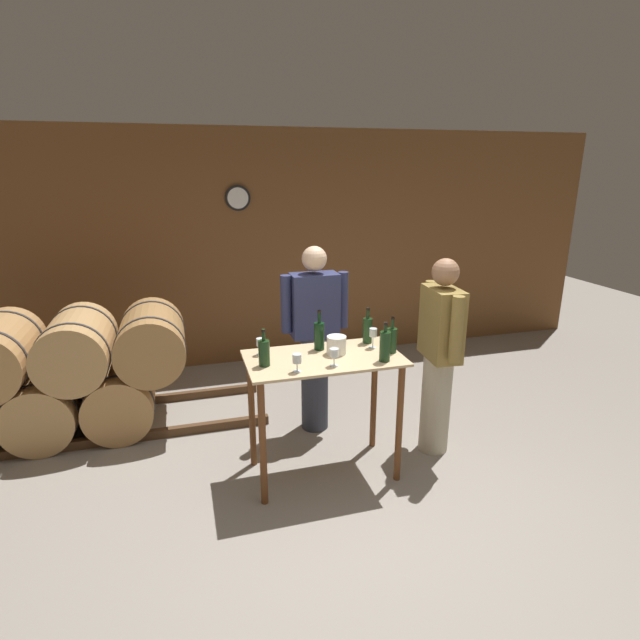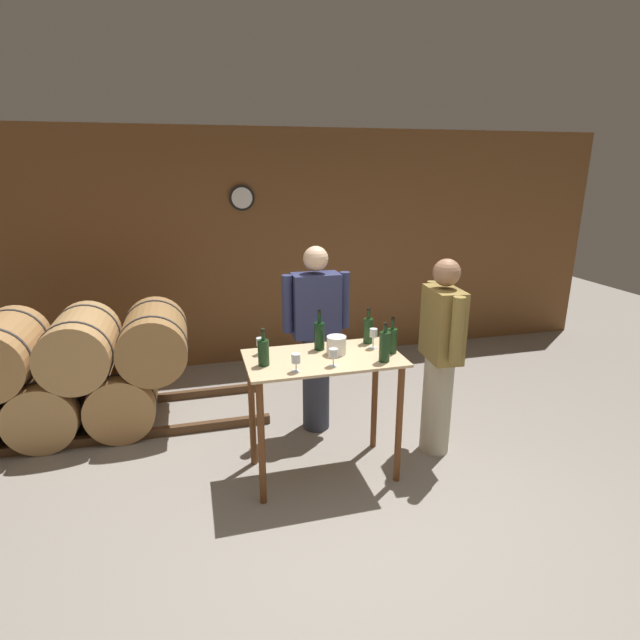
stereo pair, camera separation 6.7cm
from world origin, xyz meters
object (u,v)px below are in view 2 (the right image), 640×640
object	(u,v)px
wine_bottle_center	(385,346)
wine_bottle_far_right	(392,340)
wine_bottle_right	(368,330)
person_visitor_with_scarf	(316,336)
wine_glass_far_side	(373,334)
person_host	(440,355)
wine_glass_near_right	(333,354)
wine_bottle_far_left	(264,352)
wine_bottle_left	(319,335)
wine_glass_near_center	(296,359)
ice_bucket	(336,345)
wine_glass_near_left	(260,343)

from	to	relation	value
wine_bottle_center	wine_bottle_far_right	distance (m)	0.19
wine_bottle_right	person_visitor_with_scarf	size ratio (longest dim) A/B	0.17
wine_bottle_right	wine_bottle_far_right	size ratio (longest dim) A/B	1.04
wine_glass_far_side	person_host	distance (m)	0.61
wine_glass_near_right	person_host	size ratio (longest dim) A/B	0.08
wine_bottle_far_left	wine_glass_far_side	world-z (taller)	wine_bottle_far_left
person_visitor_with_scarf	wine_glass_far_side	bearing A→B (deg)	-65.05
wine_bottle_left	wine_glass_near_center	world-z (taller)	wine_bottle_left
wine_bottle_center	wine_glass_near_center	distance (m)	0.64
wine_glass_near_right	ice_bucket	distance (m)	0.24
person_host	wine_bottle_right	bearing A→B (deg)	166.56
wine_glass_near_left	wine_glass_near_right	xyz separation A→B (m)	(0.45, -0.35, 0.00)
wine_bottle_center	wine_glass_near_right	world-z (taller)	wine_bottle_center
wine_glass_near_left	wine_glass_far_side	distance (m)	0.85
wine_bottle_far_left	wine_glass_near_center	size ratio (longest dim) A/B	2.09
wine_bottle_center	wine_glass_near_left	world-z (taller)	wine_bottle_center
person_visitor_with_scarf	ice_bucket	bearing A→B (deg)	-91.59
wine_bottle_right	person_host	world-z (taller)	person_host
wine_bottle_left	wine_glass_near_right	world-z (taller)	wine_bottle_left
wine_glass_near_right	person_visitor_with_scarf	distance (m)	0.90
person_host	wine_glass_near_left	bearing A→B (deg)	175.74
wine_bottle_far_right	person_host	size ratio (longest dim) A/B	0.17
wine_bottle_far_right	wine_glass_near_center	bearing A→B (deg)	-167.74
wine_bottle_center	person_host	bearing A→B (deg)	23.88
wine_bottle_center	wine_bottle_far_right	xyz separation A→B (m)	(0.12, 0.15, -0.01)
wine_bottle_far_right	person_visitor_with_scarf	world-z (taller)	person_visitor_with_scarf
person_host	wine_bottle_left	bearing A→B (deg)	174.44
wine_glass_far_side	ice_bucket	size ratio (longest dim) A/B	1.07
wine_bottle_far_left	wine_glass_near_right	xyz separation A→B (m)	(0.46, -0.14, -0.01)
wine_bottle_center	wine_glass_near_left	xyz separation A→B (m)	(-0.82, 0.37, -0.02)
wine_bottle_left	person_host	size ratio (longest dim) A/B	0.19
wine_glass_far_side	person_visitor_with_scarf	world-z (taller)	person_visitor_with_scarf
wine_bottle_center	person_visitor_with_scarf	world-z (taller)	person_visitor_with_scarf
wine_glass_near_center	ice_bucket	distance (m)	0.44
wine_bottle_far_left	wine_glass_near_center	world-z (taller)	wine_bottle_far_left
wine_glass_near_left	wine_glass_near_center	distance (m)	0.43
wine_bottle_right	person_visitor_with_scarf	bearing A→B (deg)	119.99
wine_bottle_center	person_host	size ratio (longest dim) A/B	0.18
wine_glass_near_left	wine_glass_near_right	size ratio (longest dim) A/B	0.99
wine_bottle_right	wine_bottle_far_right	xyz separation A→B (m)	(0.10, -0.25, -0.01)
ice_bucket	person_visitor_with_scarf	world-z (taller)	person_visitor_with_scarf
wine_bottle_far_right	wine_glass_far_side	size ratio (longest dim) A/B	1.77
wine_bottle_far_left	wine_glass_near_left	distance (m)	0.22
wine_bottle_far_left	wine_bottle_right	distance (m)	0.89
wine_bottle_far_left	person_host	world-z (taller)	person_host
wine_bottle_far_right	wine_glass_far_side	bearing A→B (deg)	126.14
person_host	wine_glass_near_center	bearing A→B (deg)	-167.18
wine_bottle_left	person_visitor_with_scarf	distance (m)	0.59
wine_bottle_far_left	person_visitor_with_scarf	size ratio (longest dim) A/B	0.16
wine_glass_near_right	wine_glass_far_side	world-z (taller)	wine_glass_far_side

